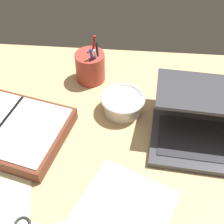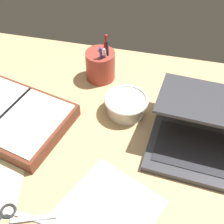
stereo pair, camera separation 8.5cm
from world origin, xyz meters
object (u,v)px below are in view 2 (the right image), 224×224
bowl (126,105)px  pen_cup (101,65)px  planner (9,116)px  scissors (14,217)px  laptop (214,137)px

bowl → pen_cup: (-11.48, 14.17, 1.86)cm
pen_cup → planner: size_ratio=0.40×
pen_cup → scissors: bearing=-97.3°
bowl → scissors: 42.91cm
laptop → planner: bearing=-172.1°
laptop → pen_cup: (-36.42, 22.23, 0.27)cm
bowl → planner: 34.33cm
pen_cup → planner: 33.24cm
laptop → pen_cup: bearing=153.0°
pen_cup → scissors: size_ratio=1.11×
laptop → scissors: bearing=-140.2°
bowl → planner: size_ratio=0.34×
laptop → bowl: bearing=166.5°
bowl → pen_cup: bearing=129.0°
bowl → scissors: size_ratio=0.96×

